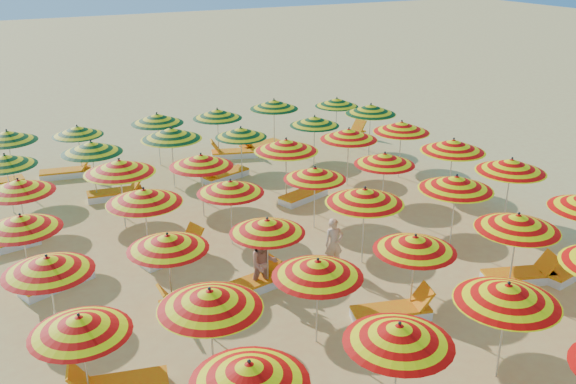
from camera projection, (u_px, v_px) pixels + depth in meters
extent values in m
plane|color=#D9B960|center=(297.00, 255.00, 16.72)|extent=(120.00, 120.00, 0.00)
cone|color=orange|center=(249.00, 373.00, 9.47)|extent=(2.26, 2.26, 0.35)
sphere|color=black|center=(249.00, 361.00, 9.40)|extent=(0.06, 0.06, 0.06)
cylinder|color=silver|center=(396.00, 374.00, 10.68)|extent=(0.04, 0.04, 1.84)
cone|color=orange|center=(399.00, 334.00, 10.39)|extent=(2.25, 2.25, 0.35)
sphere|color=black|center=(400.00, 323.00, 10.32)|extent=(0.06, 0.06, 0.06)
cylinder|color=silver|center=(502.00, 333.00, 11.74)|extent=(0.04, 0.04, 1.92)
cone|color=orange|center=(508.00, 293.00, 11.43)|extent=(2.47, 2.47, 0.37)
sphere|color=black|center=(509.00, 283.00, 11.36)|extent=(0.06, 0.06, 0.06)
cylinder|color=silver|center=(85.00, 362.00, 11.07)|extent=(0.03, 0.03, 1.75)
cone|color=orange|center=(80.00, 325.00, 10.79)|extent=(2.17, 2.17, 0.33)
sphere|color=black|center=(78.00, 315.00, 10.72)|extent=(0.06, 0.06, 0.06)
cylinder|color=silver|center=(212.00, 339.00, 11.58)|extent=(0.04, 0.04, 1.91)
cone|color=orange|center=(210.00, 299.00, 11.28)|extent=(2.20, 2.20, 0.36)
sphere|color=black|center=(209.00, 289.00, 11.20)|extent=(0.06, 0.06, 0.06)
cylinder|color=silver|center=(317.00, 303.00, 12.80)|extent=(0.03, 0.03, 1.82)
cone|color=orange|center=(318.00, 268.00, 12.51)|extent=(2.02, 2.02, 0.35)
sphere|color=black|center=(318.00, 259.00, 12.44)|extent=(0.06, 0.06, 0.06)
cylinder|color=silver|center=(412.00, 275.00, 13.88)|extent=(0.03, 0.03, 1.79)
cone|color=orange|center=(415.00, 243.00, 13.60)|extent=(2.36, 2.36, 0.34)
sphere|color=black|center=(416.00, 235.00, 13.53)|extent=(0.06, 0.06, 0.06)
cylinder|color=silver|center=(513.00, 255.00, 14.65)|extent=(0.04, 0.04, 1.91)
cone|color=orange|center=(518.00, 222.00, 14.35)|extent=(1.94, 1.94, 0.36)
sphere|color=black|center=(519.00, 213.00, 14.28)|extent=(0.06, 0.06, 0.06)
cylinder|color=silver|center=(53.00, 299.00, 12.95)|extent=(0.03, 0.03, 1.81)
cone|color=orange|center=(48.00, 264.00, 12.67)|extent=(2.03, 2.03, 0.34)
sphere|color=black|center=(46.00, 256.00, 12.59)|extent=(0.06, 0.06, 0.06)
cylinder|color=silver|center=(170.00, 273.00, 13.98)|extent=(0.03, 0.03, 1.77)
cone|color=orange|center=(168.00, 242.00, 13.70)|extent=(1.79, 1.79, 0.34)
sphere|color=black|center=(167.00, 234.00, 13.63)|extent=(0.06, 0.06, 0.06)
cylinder|color=silver|center=(268.00, 256.00, 14.79)|extent=(0.03, 0.03, 1.74)
cone|color=orange|center=(267.00, 226.00, 14.52)|extent=(2.22, 2.22, 0.33)
sphere|color=black|center=(267.00, 218.00, 14.45)|extent=(0.06, 0.06, 0.06)
cylinder|color=silver|center=(363.00, 227.00, 16.01)|extent=(0.04, 0.04, 1.96)
cone|color=orange|center=(365.00, 196.00, 15.70)|extent=(2.28, 2.28, 0.37)
sphere|color=black|center=(365.00, 187.00, 15.62)|extent=(0.07, 0.07, 0.07)
cylinder|color=silver|center=(453.00, 213.00, 16.86)|extent=(0.04, 0.04, 1.95)
cone|color=orange|center=(456.00, 183.00, 16.55)|extent=(2.38, 2.38, 0.37)
sphere|color=black|center=(457.00, 175.00, 16.47)|extent=(0.07, 0.07, 0.07)
cylinder|color=silver|center=(507.00, 194.00, 18.13)|extent=(0.04, 0.04, 1.96)
cone|color=orange|center=(511.00, 165.00, 17.82)|extent=(2.48, 2.48, 0.37)
sphere|color=black|center=(512.00, 158.00, 17.74)|extent=(0.07, 0.07, 0.07)
cylinder|color=silver|center=(26.00, 253.00, 14.83)|extent=(0.03, 0.03, 1.81)
cone|color=orange|center=(21.00, 222.00, 14.55)|extent=(2.11, 2.11, 0.35)
sphere|color=black|center=(20.00, 214.00, 14.47)|extent=(0.06, 0.06, 0.06)
cylinder|color=silver|center=(147.00, 226.00, 16.11)|extent=(0.04, 0.04, 1.91)
cone|color=orange|center=(144.00, 196.00, 15.81)|extent=(2.38, 2.38, 0.36)
sphere|color=black|center=(143.00, 188.00, 15.74)|extent=(0.06, 0.06, 0.06)
cylinder|color=silver|center=(231.00, 214.00, 17.02)|extent=(0.03, 0.03, 1.78)
cone|color=orange|center=(230.00, 187.00, 16.74)|extent=(2.29, 2.29, 0.34)
sphere|color=black|center=(230.00, 180.00, 16.67)|extent=(0.06, 0.06, 0.06)
cylinder|color=silver|center=(314.00, 199.00, 18.04)|extent=(0.03, 0.03, 1.76)
cone|color=orange|center=(315.00, 173.00, 17.76)|extent=(2.10, 2.10, 0.33)
sphere|color=black|center=(315.00, 167.00, 17.69)|extent=(0.06, 0.06, 0.06)
cylinder|color=silver|center=(383.00, 184.00, 19.09)|extent=(0.03, 0.03, 1.80)
cone|color=orange|center=(385.00, 159.00, 18.81)|extent=(1.87, 1.87, 0.34)
sphere|color=black|center=(385.00, 152.00, 18.74)|extent=(0.06, 0.06, 0.06)
cylinder|color=silver|center=(451.00, 172.00, 19.77)|extent=(0.04, 0.04, 1.98)
cone|color=orange|center=(453.00, 145.00, 19.45)|extent=(2.54, 2.54, 0.38)
sphere|color=black|center=(454.00, 139.00, 19.38)|extent=(0.07, 0.07, 0.07)
cylinder|color=silver|center=(23.00, 214.00, 16.94)|extent=(0.03, 0.03, 1.83)
cone|color=orange|center=(19.00, 186.00, 16.65)|extent=(2.36, 2.36, 0.35)
sphere|color=black|center=(17.00, 179.00, 16.57)|extent=(0.06, 0.06, 0.06)
cylinder|color=silver|center=(122.00, 195.00, 18.00)|extent=(0.04, 0.04, 1.98)
cone|color=orange|center=(119.00, 166.00, 17.68)|extent=(2.47, 2.47, 0.38)
sphere|color=black|center=(119.00, 159.00, 17.60)|extent=(0.07, 0.07, 0.07)
cylinder|color=silver|center=(202.00, 187.00, 18.77)|extent=(0.04, 0.04, 1.87)
cone|color=orange|center=(201.00, 160.00, 18.48)|extent=(1.96, 1.96, 0.36)
sphere|color=black|center=(201.00, 154.00, 18.40)|extent=(0.06, 0.06, 0.06)
cylinder|color=silver|center=(286.00, 172.00, 19.81)|extent=(0.04, 0.04, 1.98)
cone|color=orange|center=(286.00, 145.00, 19.50)|extent=(2.34, 2.34, 0.38)
sphere|color=black|center=(286.00, 138.00, 19.42)|extent=(0.07, 0.07, 0.07)
cylinder|color=silver|center=(348.00, 158.00, 21.21)|extent=(0.04, 0.04, 1.89)
cone|color=orange|center=(349.00, 134.00, 20.91)|extent=(2.31, 2.31, 0.36)
sphere|color=black|center=(349.00, 128.00, 20.83)|extent=(0.06, 0.06, 0.06)
cylinder|color=silver|center=(400.00, 150.00, 21.90)|extent=(0.04, 0.04, 1.92)
cone|color=orange|center=(402.00, 127.00, 21.60)|extent=(2.26, 2.26, 0.37)
sphere|color=black|center=(402.00, 121.00, 21.52)|extent=(0.06, 0.06, 0.06)
cylinder|color=silver|center=(9.00, 185.00, 19.00)|extent=(0.03, 0.03, 1.79)
cone|color=#726F07|center=(5.00, 160.00, 18.71)|extent=(1.97, 1.97, 0.34)
sphere|color=black|center=(4.00, 154.00, 18.64)|extent=(0.06, 0.06, 0.06)
cylinder|color=silver|center=(94.00, 172.00, 19.90)|extent=(0.04, 0.04, 1.88)
cone|color=#726F07|center=(91.00, 147.00, 19.60)|extent=(2.35, 2.35, 0.36)
sphere|color=black|center=(90.00, 141.00, 19.52)|extent=(0.06, 0.06, 0.06)
cylinder|color=silver|center=(173.00, 159.00, 20.97)|extent=(0.04, 0.04, 1.99)
cone|color=#726F07|center=(171.00, 133.00, 20.66)|extent=(2.51, 2.51, 0.38)
sphere|color=black|center=(171.00, 127.00, 20.58)|extent=(0.07, 0.07, 0.07)
cylinder|color=silver|center=(241.00, 154.00, 21.82)|extent=(0.03, 0.03, 1.76)
cone|color=#726F07|center=(241.00, 132.00, 21.54)|extent=(2.07, 2.07, 0.33)
sphere|color=black|center=(241.00, 127.00, 21.47)|extent=(0.06, 0.06, 0.06)
cylinder|color=silver|center=(314.00, 142.00, 23.10)|extent=(0.03, 0.03, 1.78)
cone|color=#726F07|center=(315.00, 121.00, 22.82)|extent=(2.24, 2.24, 0.34)
sphere|color=black|center=(315.00, 116.00, 22.75)|extent=(0.06, 0.06, 0.06)
cylinder|color=silver|center=(370.00, 131.00, 24.21)|extent=(0.04, 0.04, 1.91)
cone|color=#726F07|center=(371.00, 109.00, 23.91)|extent=(2.44, 2.44, 0.36)
sphere|color=black|center=(371.00, 104.00, 23.83)|extent=(0.06, 0.06, 0.06)
cylinder|color=silver|center=(11.00, 160.00, 21.05)|extent=(0.04, 0.04, 1.88)
cone|color=#726F07|center=(7.00, 136.00, 20.75)|extent=(2.25, 2.25, 0.36)
sphere|color=black|center=(6.00, 130.00, 20.68)|extent=(0.06, 0.06, 0.06)
cylinder|color=silver|center=(80.00, 152.00, 22.11)|extent=(0.03, 0.03, 1.72)
cone|color=#726F07|center=(77.00, 131.00, 21.84)|extent=(1.90, 1.90, 0.33)
sphere|color=black|center=(77.00, 125.00, 21.77)|extent=(0.06, 0.06, 0.06)
cylinder|color=silver|center=(159.00, 140.00, 23.10)|extent=(0.04, 0.04, 1.87)
cone|color=#726F07|center=(157.00, 118.00, 22.80)|extent=(2.22, 2.22, 0.36)
sphere|color=black|center=(157.00, 113.00, 22.73)|extent=(0.06, 0.06, 0.06)
cylinder|color=silver|center=(218.00, 134.00, 23.89)|extent=(0.03, 0.03, 1.83)
cone|color=#726F07|center=(217.00, 114.00, 23.60)|extent=(2.10, 2.10, 0.35)
sphere|color=black|center=(217.00, 108.00, 23.53)|extent=(0.06, 0.06, 0.06)
cylinder|color=silver|center=(274.00, 125.00, 25.01)|extent=(0.04, 0.04, 1.89)
cone|color=#726F07|center=(274.00, 104.00, 24.71)|extent=(1.98, 1.98, 0.36)
sphere|color=black|center=(274.00, 99.00, 24.63)|extent=(0.06, 0.06, 0.06)
cylinder|color=silver|center=(336.00, 120.00, 25.90)|extent=(0.03, 0.03, 1.74)
cone|color=#726F07|center=(337.00, 102.00, 25.63)|extent=(1.92, 1.92, 0.33)
sphere|color=black|center=(337.00, 97.00, 25.56)|extent=(0.06, 0.06, 0.06)
cube|color=orange|center=(120.00, 383.00, 11.55)|extent=(1.79, 0.93, 0.06)
cube|color=orange|center=(78.00, 379.00, 11.30)|extent=(0.48, 0.65, 0.48)
cube|color=white|center=(391.00, 314.00, 13.90)|extent=(1.79, 0.99, 0.20)
cube|color=orange|center=(391.00, 309.00, 13.85)|extent=(1.79, 0.99, 0.06)
cube|color=orange|center=(422.00, 297.00, 13.91)|extent=(0.50, 0.65, 0.48)
cube|color=white|center=(518.00, 278.00, 15.40)|extent=(1.80, 1.07, 0.20)
cube|color=orange|center=(519.00, 273.00, 15.35)|extent=(1.80, 1.07, 0.06)
cube|color=orange|center=(547.00, 263.00, 15.37)|extent=(0.52, 0.66, 0.48)
cube|color=white|center=(569.00, 272.00, 15.68)|extent=(1.78, 0.89, 0.20)
cube|color=orange|center=(569.00, 267.00, 15.64)|extent=(1.78, 0.89, 0.06)
cube|color=white|center=(199.00, 304.00, 14.30)|extent=(1.70, 0.59, 0.20)
cube|color=orange|center=(199.00, 299.00, 14.26)|extent=(1.70, 0.59, 0.06)
cube|color=orange|center=(168.00, 297.00, 13.89)|extent=(0.37, 0.58, 0.48)
cube|color=white|center=(245.00, 289.00, 14.90)|extent=(1.78, 0.89, 0.20)
cube|color=orange|center=(245.00, 284.00, 14.86)|extent=(1.78, 0.89, 0.06)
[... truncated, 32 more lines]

